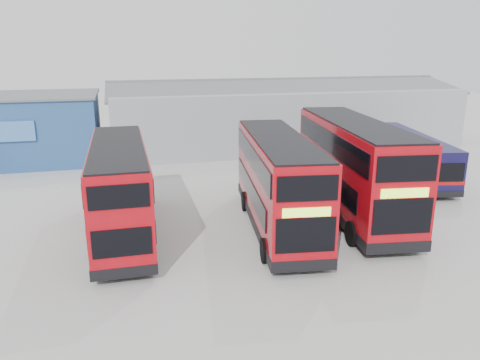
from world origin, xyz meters
TOP-DOWN VIEW (x-y plane):
  - ground_plane at (0.00, 0.00)m, footprint 120.00×120.00m
  - office_block at (-14.00, 17.99)m, footprint 12.30×8.32m
  - maintenance_shed at (8.00, 20.00)m, footprint 30.50×12.00m
  - double_decker_left at (-6.40, 0.75)m, footprint 2.67×10.38m
  - double_decker_centre at (0.97, -0.25)m, footprint 3.95×11.01m
  - double_decker_right at (5.42, 0.74)m, footprint 4.31×12.02m
  - single_decker_blue at (12.40, 6.32)m, footprint 4.53×11.07m

SIDE VIEW (x-z plane):
  - ground_plane at x=0.00m, z-range 0.00..0.00m
  - single_decker_blue at x=12.40m, z-range -0.01..2.92m
  - double_decker_left at x=-6.40m, z-range -0.01..4.37m
  - double_decker_centre at x=0.97m, z-range -0.01..4.55m
  - double_decker_right at x=5.42m, z-range -0.01..4.97m
  - office_block at x=-14.00m, z-range 0.02..5.14m
  - maintenance_shed at x=8.00m, z-range -0.34..5.55m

